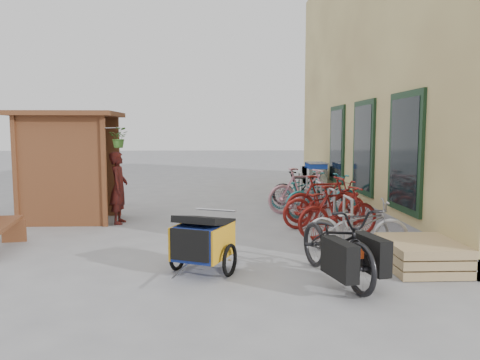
{
  "coord_description": "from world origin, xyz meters",
  "views": [
    {
      "loc": [
        0.11,
        -7.87,
        1.99
      ],
      "look_at": [
        0.5,
        1.5,
        1.0
      ],
      "focal_mm": 35.0,
      "sensor_mm": 36.0,
      "label": 1
    }
  ],
  "objects_px": {
    "bike_1": "(339,212)",
    "bike_4": "(322,196)",
    "kiosk": "(65,151)",
    "shopping_carts": "(313,175)",
    "child_trailer": "(203,239)",
    "bike_6": "(302,190)",
    "bike_2": "(325,204)",
    "bike_0": "(357,225)",
    "person_kiosk": "(119,188)",
    "bike_5": "(304,190)",
    "pallet_stack": "(421,255)",
    "bike_3": "(323,199)",
    "bike_7": "(301,189)",
    "cargo_bike": "(338,243)"
  },
  "relations": [
    {
      "from": "bike_4",
      "to": "bike_5",
      "type": "height_order",
      "value": "bike_5"
    },
    {
      "from": "pallet_stack",
      "to": "bike_6",
      "type": "relative_size",
      "value": 0.68
    },
    {
      "from": "bike_2",
      "to": "bike_6",
      "type": "xyz_separation_m",
      "value": [
        -0.05,
        2.5,
        -0.02
      ]
    },
    {
      "from": "bike_3",
      "to": "bike_7",
      "type": "bearing_deg",
      "value": -7.98
    },
    {
      "from": "shopping_carts",
      "to": "bike_4",
      "type": "xyz_separation_m",
      "value": [
        -0.54,
        -3.78,
        -0.11
      ]
    },
    {
      "from": "bike_0",
      "to": "bike_5",
      "type": "height_order",
      "value": "bike_5"
    },
    {
      "from": "bike_0",
      "to": "bike_3",
      "type": "bearing_deg",
      "value": 8.54
    },
    {
      "from": "cargo_bike",
      "to": "bike_0",
      "type": "relative_size",
      "value": 1.25
    },
    {
      "from": "pallet_stack",
      "to": "bike_2",
      "type": "xyz_separation_m",
      "value": [
        -0.74,
        2.97,
        0.28
      ]
    },
    {
      "from": "shopping_carts",
      "to": "child_trailer",
      "type": "xyz_separation_m",
      "value": [
        -3.14,
        -7.98,
        -0.13
      ]
    },
    {
      "from": "bike_3",
      "to": "bike_6",
      "type": "bearing_deg",
      "value": -7.02
    },
    {
      "from": "kiosk",
      "to": "bike_6",
      "type": "height_order",
      "value": "kiosk"
    },
    {
      "from": "shopping_carts",
      "to": "bike_6",
      "type": "bearing_deg",
      "value": -107.66
    },
    {
      "from": "child_trailer",
      "to": "bike_6",
      "type": "bearing_deg",
      "value": 90.23
    },
    {
      "from": "bike_6",
      "to": "kiosk",
      "type": "bearing_deg",
      "value": 90.05
    },
    {
      "from": "bike_4",
      "to": "bike_7",
      "type": "xyz_separation_m",
      "value": [
        -0.23,
        1.53,
        -0.03
      ]
    },
    {
      "from": "bike_0",
      "to": "bike_6",
      "type": "xyz_separation_m",
      "value": [
        -0.15,
        4.43,
        0.03
      ]
    },
    {
      "from": "bike_0",
      "to": "bike_2",
      "type": "height_order",
      "value": "bike_2"
    },
    {
      "from": "pallet_stack",
      "to": "child_trailer",
      "type": "distance_m",
      "value": 3.15
    },
    {
      "from": "child_trailer",
      "to": "bike_0",
      "type": "distance_m",
      "value": 2.72
    },
    {
      "from": "bike_2",
      "to": "bike_5",
      "type": "relative_size",
      "value": 1.01
    },
    {
      "from": "kiosk",
      "to": "bike_7",
      "type": "bearing_deg",
      "value": 18.39
    },
    {
      "from": "shopping_carts",
      "to": "person_kiosk",
      "type": "xyz_separation_m",
      "value": [
        -5.08,
        -4.39,
        0.17
      ]
    },
    {
      "from": "cargo_bike",
      "to": "pallet_stack",
      "type": "bearing_deg",
      "value": 5.24
    },
    {
      "from": "child_trailer",
      "to": "bike_6",
      "type": "xyz_separation_m",
      "value": [
        2.35,
        5.49,
        -0.01
      ]
    },
    {
      "from": "person_kiosk",
      "to": "bike_4",
      "type": "distance_m",
      "value": 4.58
    },
    {
      "from": "person_kiosk",
      "to": "bike_1",
      "type": "xyz_separation_m",
      "value": [
        4.36,
        -1.6,
        -0.28
      ]
    },
    {
      "from": "bike_0",
      "to": "bike_5",
      "type": "bearing_deg",
      "value": 11.7
    },
    {
      "from": "bike_0",
      "to": "bike_3",
      "type": "height_order",
      "value": "bike_3"
    },
    {
      "from": "shopping_carts",
      "to": "bike_5",
      "type": "height_order",
      "value": "bike_5"
    },
    {
      "from": "bike_1",
      "to": "bike_4",
      "type": "height_order",
      "value": "bike_1"
    },
    {
      "from": "kiosk",
      "to": "shopping_carts",
      "type": "height_order",
      "value": "kiosk"
    },
    {
      "from": "pallet_stack",
      "to": "cargo_bike",
      "type": "distance_m",
      "value": 1.46
    },
    {
      "from": "bike_5",
      "to": "bike_6",
      "type": "bearing_deg",
      "value": -22.15
    },
    {
      "from": "bike_1",
      "to": "bike_5",
      "type": "distance_m",
      "value": 2.72
    },
    {
      "from": "shopping_carts",
      "to": "bike_1",
      "type": "distance_m",
      "value": 6.03
    },
    {
      "from": "bike_7",
      "to": "bike_0",
      "type": "bearing_deg",
      "value": -162.84
    },
    {
      "from": "child_trailer",
      "to": "bike_5",
      "type": "bearing_deg",
      "value": 87.75
    },
    {
      "from": "child_trailer",
      "to": "bike_3",
      "type": "xyz_separation_m",
      "value": [
        2.47,
        3.51,
        0.04
      ]
    },
    {
      "from": "bike_0",
      "to": "person_kiosk",
      "type": "bearing_deg",
      "value": 68.22
    },
    {
      "from": "shopping_carts",
      "to": "bike_3",
      "type": "xyz_separation_m",
      "value": [
        -0.67,
        -4.47,
        -0.09
      ]
    },
    {
      "from": "pallet_stack",
      "to": "bike_0",
      "type": "height_order",
      "value": "bike_0"
    },
    {
      "from": "child_trailer",
      "to": "bike_6",
      "type": "relative_size",
      "value": 0.83
    },
    {
      "from": "person_kiosk",
      "to": "bike_5",
      "type": "bearing_deg",
      "value": -74.54
    },
    {
      "from": "cargo_bike",
      "to": "bike_2",
      "type": "height_order",
      "value": "cargo_bike"
    },
    {
      "from": "bike_4",
      "to": "bike_5",
      "type": "distance_m",
      "value": 0.62
    },
    {
      "from": "cargo_bike",
      "to": "bike_1",
      "type": "relative_size",
      "value": 1.24
    },
    {
      "from": "bike_6",
      "to": "bike_3",
      "type": "bearing_deg",
      "value": 167.34
    },
    {
      "from": "pallet_stack",
      "to": "shopping_carts",
      "type": "xyz_separation_m",
      "value": [
        -0.0,
        7.95,
        0.4
      ]
    },
    {
      "from": "pallet_stack",
      "to": "bike_5",
      "type": "relative_size",
      "value": 0.65
    }
  ]
}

